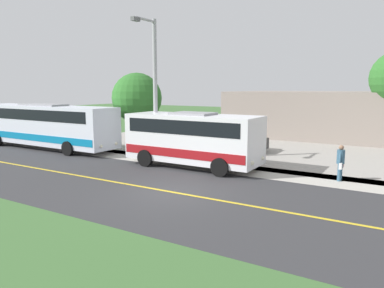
# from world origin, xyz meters

# --- Properties ---
(ground_plane) EXTENTS (120.00, 120.00, 0.00)m
(ground_plane) POSITION_xyz_m (0.00, 0.00, 0.00)
(ground_plane) COLOR #3D6633
(road_surface) EXTENTS (8.00, 100.00, 0.01)m
(road_surface) POSITION_xyz_m (0.00, 0.00, 0.00)
(road_surface) COLOR #333335
(road_surface) RESTS_ON ground
(sidewalk) EXTENTS (2.40, 100.00, 0.01)m
(sidewalk) POSITION_xyz_m (-5.20, 0.00, 0.00)
(sidewalk) COLOR #B2ADA3
(sidewalk) RESTS_ON ground
(parking_lot_surface) EXTENTS (14.00, 36.00, 0.01)m
(parking_lot_surface) POSITION_xyz_m (-12.40, 3.00, 0.00)
(parking_lot_surface) COLOR #9E9991
(parking_lot_surface) RESTS_ON ground
(road_centre_line) EXTENTS (0.16, 100.00, 0.00)m
(road_centre_line) POSITION_xyz_m (0.00, 0.00, 0.01)
(road_centre_line) COLOR gold
(road_centre_line) RESTS_ON ground
(shuttle_bus_front) EXTENTS (2.76, 7.25, 2.88)m
(shuttle_bus_front) POSITION_xyz_m (-4.55, -1.69, 1.58)
(shuttle_bus_front) COLOR white
(shuttle_bus_front) RESTS_ON ground
(transit_bus_rear) EXTENTS (2.63, 11.97, 3.05)m
(transit_bus_rear) POSITION_xyz_m (-4.49, -13.58, 1.68)
(transit_bus_rear) COLOR silver
(transit_bus_rear) RESTS_ON ground
(pedestrian_with_bags) EXTENTS (0.72, 0.34, 1.62)m
(pedestrian_with_bags) POSITION_xyz_m (-5.41, 5.49, 0.86)
(pedestrian_with_bags) COLOR #335972
(pedestrian_with_bags) RESTS_ON ground
(street_light_pole) EXTENTS (1.97, 0.24, 7.86)m
(street_light_pole) POSITION_xyz_m (-4.88, -4.44, 4.34)
(street_light_pole) COLOR #9E9EA3
(street_light_pole) RESTS_ON ground
(parked_car_near) EXTENTS (2.07, 4.42, 1.45)m
(parked_car_near) POSITION_xyz_m (-10.42, -2.01, 0.69)
(parked_car_near) COLOR black
(parked_car_near) RESTS_ON ground
(tree_curbside) EXTENTS (3.32, 3.32, 5.13)m
(tree_curbside) POSITION_xyz_m (-7.40, -7.74, 3.46)
(tree_curbside) COLOR #4C3826
(tree_curbside) RESTS_ON ground
(commercial_building) EXTENTS (10.00, 23.30, 3.81)m
(commercial_building) POSITION_xyz_m (-21.40, 5.69, 1.91)
(commercial_building) COLOR gray
(commercial_building) RESTS_ON ground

